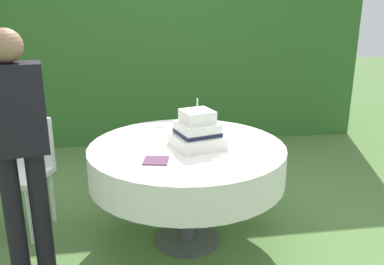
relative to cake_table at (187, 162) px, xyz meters
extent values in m
plane|color=#547A3D|center=(0.00, 0.00, -0.64)|extent=(20.00, 20.00, 0.00)
cube|color=#336628|center=(0.00, 2.65, 0.72)|extent=(5.14, 0.66, 2.71)
cylinder|color=#4C4C51|center=(0.00, 0.00, -0.63)|extent=(0.50, 0.50, 0.02)
cylinder|color=#4C4C51|center=(0.00, 0.00, -0.27)|extent=(0.10, 0.10, 0.73)
cylinder|color=brown|center=(0.00, 0.00, 0.11)|extent=(1.37, 1.37, 0.03)
cylinder|color=white|center=(0.00, 0.00, 0.00)|extent=(1.40, 1.40, 0.26)
cube|color=white|center=(0.07, -0.03, 0.17)|extent=(0.41, 0.41, 0.09)
cube|color=white|center=(0.07, -0.03, 0.26)|extent=(0.32, 0.32, 0.09)
cube|color=black|center=(0.07, -0.03, 0.23)|extent=(0.33, 0.33, 0.02)
cube|color=white|center=(0.07, -0.03, 0.34)|extent=(0.25, 0.25, 0.09)
sphere|color=#D13866|center=(0.16, 0.13, 0.24)|extent=(0.08, 0.08, 0.08)
cylinder|color=silver|center=(0.07, -0.03, 0.43)|extent=(0.01, 0.01, 0.08)
cylinder|color=white|center=(-0.14, 0.51, 0.13)|extent=(0.11, 0.11, 0.01)
cylinder|color=white|center=(0.03, 0.34, 0.13)|extent=(0.13, 0.13, 0.01)
cube|color=#603856|center=(-0.24, -0.27, 0.13)|extent=(0.19, 0.19, 0.01)
cylinder|color=white|center=(-1.16, 0.13, -0.41)|extent=(0.03, 0.03, 0.45)
cylinder|color=white|center=(-1.34, 0.54, -0.41)|extent=(0.03, 0.03, 0.45)
cylinder|color=white|center=(-1.04, 0.43, -0.41)|extent=(0.03, 0.03, 0.45)
cube|color=white|center=(-1.25, 0.34, -0.17)|extent=(0.52, 0.52, 0.04)
cube|color=white|center=(-1.19, 0.50, 0.05)|extent=(0.39, 0.18, 0.40)
cylinder|color=black|center=(-1.15, -0.25, -0.21)|extent=(0.12, 0.12, 0.85)
cylinder|color=black|center=(-0.99, -0.21, -0.21)|extent=(0.12, 0.12, 0.85)
cube|color=black|center=(-1.07, -0.23, 0.49)|extent=(0.39, 0.27, 0.55)
sphere|color=#8C664C|center=(-1.07, -0.23, 0.86)|extent=(0.20, 0.20, 0.20)
camera|label=1|loc=(-0.39, -2.74, 1.10)|focal=38.66mm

